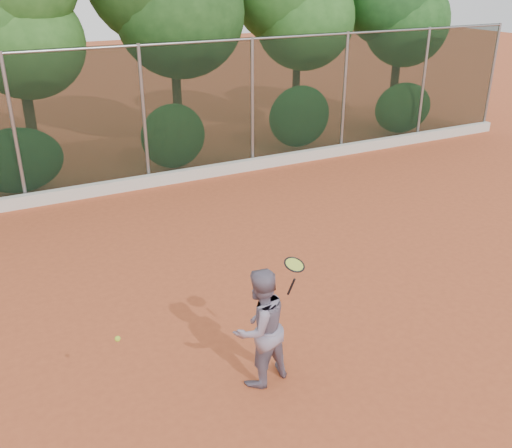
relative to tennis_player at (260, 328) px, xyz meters
name	(u,v)px	position (x,y,z in m)	size (l,w,h in m)	color
ground	(285,318)	(1.05, 1.12, -0.84)	(80.00, 80.00, 0.00)	#B5502A
concrete_curb	(151,181)	(1.05, 7.94, -0.69)	(24.00, 0.20, 0.30)	silver
tennis_player	(260,328)	(0.00, 0.00, 0.00)	(0.81, 0.63, 1.67)	gray
chainlink_fence	(144,113)	(1.05, 8.12, 1.02)	(24.09, 0.09, 3.50)	black
tennis_racket	(294,267)	(0.42, -0.12, 0.84)	(0.35, 0.34, 0.55)	black
tennis_ball_in_flight	(118,339)	(-1.86, -0.20, 0.57)	(0.07, 0.07, 0.07)	#B4DA31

